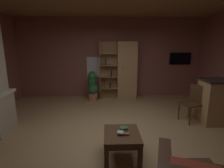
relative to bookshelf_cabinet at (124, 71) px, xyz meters
The scene contains 11 objects.
floor 2.98m from the bookshelf_cabinet, 100.52° to the right, with size 6.59×6.01×0.02m, color tan.
wall_back 0.72m from the bookshelf_cabinet, 151.98° to the left, with size 6.71×0.06×2.84m, color #8E544C.
window_pane_back 1.00m from the bookshelf_cabinet, 166.07° to the left, with size 0.77×0.01×0.72m, color white.
bookshelf_cabinet is the anchor object (origin of this frame).
coffee_table 3.53m from the bookshelf_cabinet, 96.28° to the right, with size 0.60×0.67×0.45m.
table_book_0 3.56m from the bookshelf_cabinet, 95.07° to the right, with size 0.10×0.09×0.03m, color brown.
table_book_1 3.56m from the bookshelf_cabinet, 96.62° to the right, with size 0.10×0.10×0.02m, color beige.
table_book_2 3.45m from the bookshelf_cabinet, 95.72° to the right, with size 0.13×0.09×0.03m, color #387247.
dining_chair 2.57m from the bookshelf_cabinet, 52.75° to the right, with size 0.55×0.55×0.92m.
potted_floor_plant 1.25m from the bookshelf_cabinet, 166.32° to the right, with size 0.36×0.37×1.02m.
wall_mounted_tv 2.11m from the bookshelf_cabinet, ahead, with size 0.77×0.06×0.44m.
Camera 1 is at (-0.11, -3.35, 1.89)m, focal length 27.95 mm.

